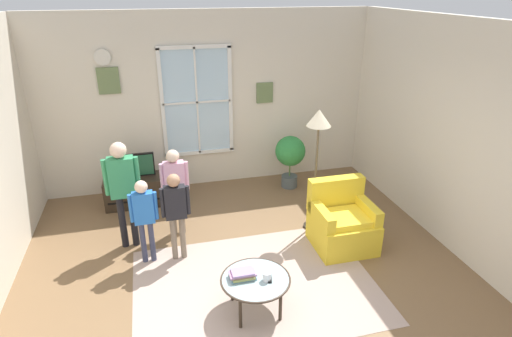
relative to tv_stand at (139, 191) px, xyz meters
name	(u,v)px	position (x,y,z in m)	size (l,w,h in m)	color
ground_plane	(256,299)	(1.23, -2.61, -0.24)	(6.01, 6.85, 0.02)	brown
back_wall	(208,101)	(1.22, 0.57, 1.22)	(5.41, 0.17, 2.88)	beige
side_wall_right	(493,156)	(4.00, -2.61, 1.21)	(0.12, 6.25, 2.88)	beige
area_rug	(255,285)	(1.28, -2.39, -0.22)	(2.76, 2.04, 0.01)	tan
tv_stand	(139,191)	(0.00, 0.00, 0.00)	(1.05, 0.45, 0.46)	#2D2319
television	(136,165)	(0.00, 0.00, 0.44)	(0.55, 0.08, 0.40)	#4C4C4C
armchair	(342,223)	(2.60, -1.86, 0.10)	(0.76, 0.74, 0.87)	yellow
coffee_table	(255,281)	(1.18, -2.79, 0.16)	(0.74, 0.74, 0.42)	#99B2B7
book_stack	(243,274)	(1.06, -2.74, 0.22)	(0.28, 0.19, 0.08)	#6F98A7
cup	(267,276)	(1.29, -2.84, 0.23)	(0.09, 0.09, 0.10)	white
remote_near_books	(270,278)	(1.32, -2.83, 0.19)	(0.04, 0.14, 0.02)	black
person_black_shirt	(176,207)	(0.48, -1.63, 0.51)	(0.35, 0.16, 1.17)	#726656
person_green_shirt	(123,183)	(-0.13, -1.18, 0.69)	(0.44, 0.20, 1.47)	black
person_pink_shirt	(175,183)	(0.52, -1.03, 0.56)	(0.38, 0.17, 1.25)	#726656
person_blue_shirt	(144,212)	(0.10, -1.60, 0.47)	(0.34, 0.15, 1.12)	#333851
potted_plant_by_window	(290,154)	(2.50, 0.00, 0.37)	(0.51, 0.51, 0.91)	#4C565B
floor_lamp	(318,131)	(2.40, -1.35, 1.24)	(0.32, 0.32, 1.75)	black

